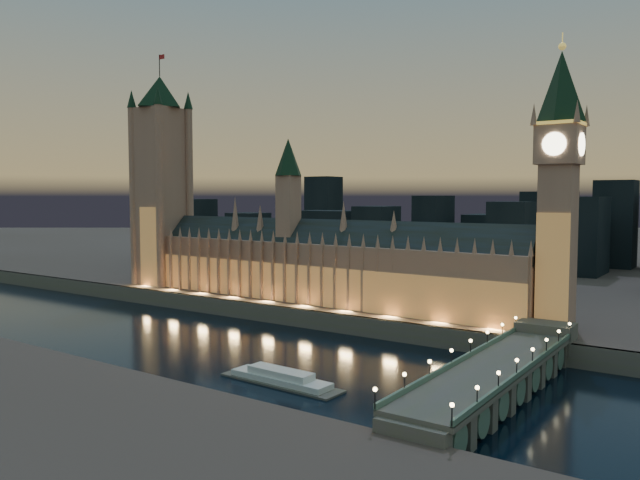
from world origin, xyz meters
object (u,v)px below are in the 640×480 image
Objects in this scene: victoria_tower at (161,171)px; westminster_bridge at (499,376)px; river_boat at (281,379)px; elizabeth_tower at (559,166)px; palace_of_westminster at (320,263)px.

victoria_tower is 1.15× the size of westminster_bridge.
westminster_bridge reaches higher than river_boat.
victoria_tower is 218.02m from elizabeth_tower.
palace_of_westminster reaches higher than westminster_bridge.
westminster_bridge is at bearing -16.61° from victoria_tower.
victoria_tower is at bearing 163.39° from westminster_bridge.
victoria_tower is at bearing 180.00° from elizabeth_tower.
victoria_tower reaches higher than river_boat.
elizabeth_tower is 2.54× the size of river_boat.
elizabeth_tower is 128.36m from river_boat.
westminster_bridge is (219.15, -65.37, -66.44)m from victoria_tower.
victoria_tower is 197.26m from river_boat.
westminster_bridge is 2.62× the size of river_boat.
westminster_bridge is 65.58m from river_boat.
palace_of_westminster reaches higher than river_boat.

